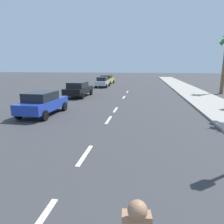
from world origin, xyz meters
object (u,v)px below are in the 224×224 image
Objects in this scene: parked_car_blue at (43,103)px; parked_car_silver at (103,82)px; parked_car_yellow at (107,79)px; parked_car_black at (78,89)px.

parked_car_silver is at bearing 90.90° from parked_car_blue.
parked_car_blue and parked_car_yellow have the same top height.
parked_car_blue and parked_car_silver have the same top height.
parked_car_blue and parked_car_black have the same top height.
parked_car_silver and parked_car_yellow have the same top height.
parked_car_silver is 0.83× the size of parked_car_yellow.
parked_car_silver is (0.29, 18.50, -0.00)m from parked_car_blue.
parked_car_silver is at bearing -82.26° from parked_car_yellow.
parked_car_blue is at bearing -91.15° from parked_car_silver.
parked_car_black is 16.19m from parked_car_yellow.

